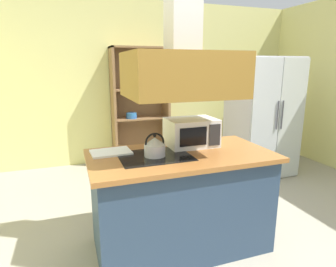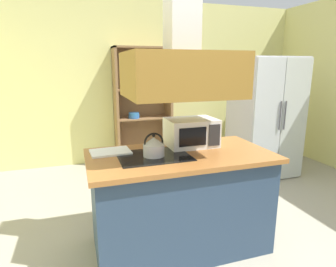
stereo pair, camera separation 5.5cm
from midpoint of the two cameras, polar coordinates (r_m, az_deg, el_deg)
name	(u,v)px [view 1 (the left image)]	position (r m, az deg, el deg)	size (l,w,h in m)	color
ground_plane	(213,257)	(2.79, 8.39, -23.04)	(7.80, 7.80, 0.00)	gray
wall_back	(134,83)	(5.09, -7.04, 9.92)	(6.00, 0.12, 2.70)	#DCD885
kitchen_island	(181,200)	(2.68, 1.92, -13.13)	(1.60, 0.84, 0.90)	navy
range_hood	(182,59)	(2.40, 2.17, 14.60)	(0.90, 0.70, 1.31)	olive
refrigerator	(262,117)	(4.60, 17.78, 3.19)	(0.90, 0.77, 1.77)	silver
dish_cabinet	(140,112)	(4.94, -5.91, 4.19)	(0.94, 0.40, 1.94)	brown
kettle	(155,146)	(2.41, -3.30, -2.59)	(0.18, 0.18, 0.20)	#B2B2BF
cutting_board	(111,152)	(2.57, -11.86, -3.65)	(0.34, 0.24, 0.02)	white
microwave	(191,132)	(2.73, 4.06, 0.26)	(0.46, 0.35, 0.26)	silver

